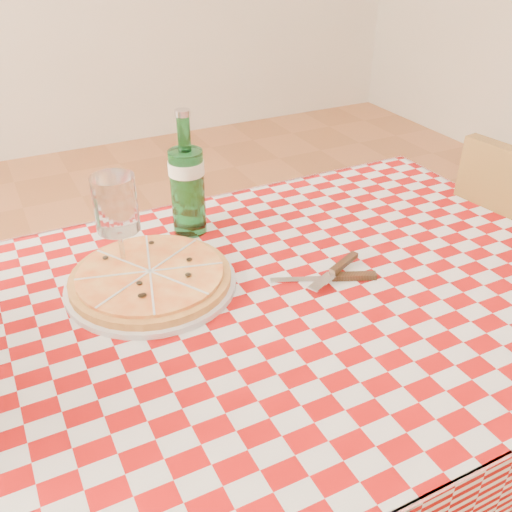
# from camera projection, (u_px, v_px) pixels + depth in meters

# --- Properties ---
(dining_table) EXTENTS (1.20, 0.80, 0.75)m
(dining_table) POSITION_uv_depth(u_px,v_px,m) (279.00, 337.00, 1.11)
(dining_table) COLOR brown
(dining_table) RESTS_ON ground
(tablecloth) EXTENTS (1.30, 0.90, 0.01)m
(tablecloth) POSITION_uv_depth(u_px,v_px,m) (280.00, 298.00, 1.06)
(tablecloth) COLOR #980909
(tablecloth) RESTS_ON dining_table
(pizza_plate) EXTENTS (0.39, 0.39, 0.04)m
(pizza_plate) POSITION_uv_depth(u_px,v_px,m) (151.00, 277.00, 1.07)
(pizza_plate) COLOR gold
(pizza_plate) RESTS_ON tablecloth
(water_bottle) EXTENTS (0.10, 0.10, 0.27)m
(water_bottle) POSITION_uv_depth(u_px,v_px,m) (187.00, 174.00, 1.20)
(water_bottle) COLOR #186128
(water_bottle) RESTS_ON tablecloth
(wine_glass) EXTENTS (0.09, 0.09, 0.21)m
(wine_glass) POSITION_uv_depth(u_px,v_px,m) (119.00, 228.00, 1.07)
(wine_glass) COLOR white
(wine_glass) RESTS_ON tablecloth
(cutlery) EXTENTS (0.23, 0.20, 0.02)m
(cutlery) POSITION_uv_depth(u_px,v_px,m) (332.00, 274.00, 1.10)
(cutlery) COLOR silver
(cutlery) RESTS_ON tablecloth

